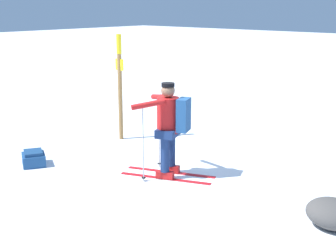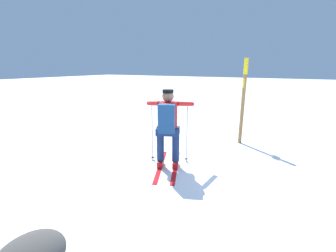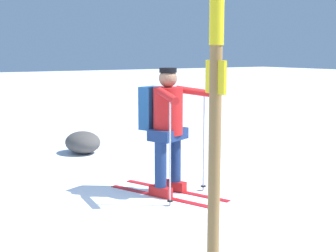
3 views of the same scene
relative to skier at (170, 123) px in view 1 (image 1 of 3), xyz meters
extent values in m
plane|color=white|center=(-0.49, 0.79, -0.94)|extent=(80.00, 80.00, 0.00)
cube|color=red|center=(0.03, -0.16, -0.93)|extent=(1.52, 0.69, 0.01)
cube|color=red|center=(0.03, -0.16, -0.87)|extent=(0.32, 0.22, 0.12)
cylinder|color=navy|center=(0.03, -0.16, -0.48)|extent=(0.15, 0.15, 0.65)
cube|color=red|center=(-0.09, 0.14, -0.93)|extent=(1.52, 0.69, 0.01)
cube|color=red|center=(-0.09, 0.14, -0.87)|extent=(0.32, 0.22, 0.12)
cylinder|color=navy|center=(-0.09, 0.14, -0.48)|extent=(0.15, 0.15, 0.65)
cube|color=navy|center=(-0.03, -0.01, -0.16)|extent=(0.47, 0.55, 0.14)
cylinder|color=red|center=(-0.03, -0.01, 0.14)|extent=(0.37, 0.37, 0.59)
sphere|color=#8C664C|center=(-0.03, -0.01, 0.55)|extent=(0.23, 0.23, 0.23)
cylinder|color=black|center=(-0.03, -0.01, 0.65)|extent=(0.22, 0.22, 0.06)
cube|color=navy|center=(0.22, 0.09, 0.16)|extent=(0.28, 0.35, 0.55)
cylinder|color=#B2B7BC|center=(-0.16, -0.48, -0.29)|extent=(0.02, 0.02, 1.30)
cylinder|color=black|center=(-0.16, -0.48, -0.88)|extent=(0.07, 0.07, 0.01)
cylinder|color=red|center=(-0.11, -0.40, 0.37)|extent=(0.38, 0.51, 0.16)
cylinder|color=#B2B7BC|center=(-0.45, 0.23, -0.29)|extent=(0.02, 0.02, 1.30)
cylinder|color=black|center=(-0.45, 0.23, -0.88)|extent=(0.07, 0.07, 0.01)
cylinder|color=red|center=(-0.36, 0.21, 0.37)|extent=(0.56, 0.20, 0.16)
cube|color=navy|center=(-2.23, -1.23, -0.83)|extent=(0.58, 0.56, 0.21)
cube|color=navy|center=(-2.23, -1.23, -0.70)|extent=(0.48, 0.46, 0.06)
cylinder|color=olive|center=(-2.30, 1.01, 0.19)|extent=(0.09, 0.09, 2.26)
cylinder|color=yellow|center=(-2.30, 1.01, 1.12)|extent=(0.10, 0.10, 0.41)
cube|color=yellow|center=(-2.30, 1.01, 0.69)|extent=(0.24, 0.04, 0.24)
ellipsoid|color=#474442|center=(2.88, -0.02, -0.74)|extent=(0.72, 0.61, 0.40)
camera|label=1|loc=(4.99, -5.69, 1.93)|focal=50.00mm
camera|label=2|loc=(3.83, 2.07, 1.11)|focal=24.00mm
camera|label=3|loc=(-4.96, 3.09, 0.86)|focal=50.00mm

